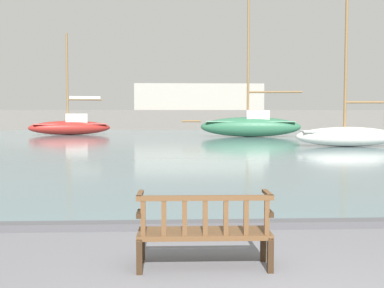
% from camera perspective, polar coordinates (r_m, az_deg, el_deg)
% --- Properties ---
extents(harbor_water, '(100.00, 80.00, 0.08)m').
position_cam_1_polar(harbor_water, '(47.90, -1.63, 1.36)').
color(harbor_water, slate).
rests_on(harbor_water, ground).
extents(quay_edge_kerb, '(40.00, 0.30, 0.12)m').
position_cam_1_polar(quay_edge_kerb, '(7.96, 3.84, -9.52)').
color(quay_edge_kerb, '#4C4C50').
rests_on(quay_edge_kerb, ground).
extents(park_bench, '(1.61, 0.54, 0.92)m').
position_cam_1_polar(park_bench, '(5.87, 1.46, -10.15)').
color(park_bench, '#322113').
rests_on(park_bench, ground).
extents(sailboat_outer_port, '(5.75, 2.06, 8.10)m').
position_cam_1_polar(sailboat_outer_port, '(27.92, 17.90, 1.01)').
color(sailboat_outer_port, silver).
rests_on(sailboat_outer_port, harbor_water).
extents(sailboat_far_port, '(7.18, 3.64, 8.71)m').
position_cam_1_polar(sailboat_far_port, '(43.03, -14.18, 2.12)').
color(sailboat_far_port, maroon).
rests_on(sailboat_far_port, harbor_water).
extents(sailboat_mid_port, '(9.44, 3.07, 11.21)m').
position_cam_1_polar(sailboat_mid_port, '(38.30, 6.97, 2.25)').
color(sailboat_mid_port, '#2D6647').
rests_on(sailboat_mid_port, harbor_water).
extents(far_breakwater, '(48.32, 2.40, 5.41)m').
position_cam_1_polar(far_breakwater, '(56.34, -1.13, 3.54)').
color(far_breakwater, '#66605B').
rests_on(far_breakwater, ground).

